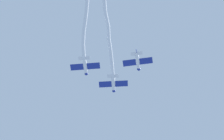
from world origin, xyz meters
TOP-DOWN VIEW (x-y plane):
  - airplane_lead at (-1.70, -3.51)m, footprint 6.46×4.97m
  - smoke_trail_lead at (4.91, 12.00)m, footprint 13.13×27.17m
  - airplane_left_wing at (5.39, -0.87)m, footprint 6.44×4.97m
  - smoke_trail_left_wing at (8.54, 13.13)m, footprint 4.50×24.90m
  - airplane_right_wing at (-5.07, 3.28)m, footprint 6.37×4.95m

SIDE VIEW (x-z plane):
  - airplane_lead at x=-1.70m, z-range 83.35..84.95m
  - airplane_left_wing at x=5.39m, z-range 83.35..84.95m
  - airplane_right_wing at x=-5.07m, z-range 83.65..85.25m
  - smoke_trail_lead at x=4.91m, z-range 83.45..87.06m
  - smoke_trail_left_wing at x=8.54m, z-range 83.87..88.83m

